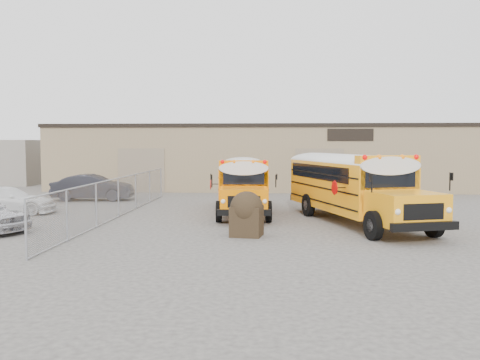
# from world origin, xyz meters

# --- Properties ---
(ground) EXTENTS (120.00, 120.00, 0.00)m
(ground) POSITION_xyz_m (0.00, 0.00, 0.00)
(ground) COLOR #44403E
(ground) RESTS_ON ground
(warehouse) EXTENTS (30.20, 10.20, 4.67)m
(warehouse) POSITION_xyz_m (-0.00, 19.99, 2.37)
(warehouse) COLOR #897454
(warehouse) RESTS_ON ground
(chainlink_fence) EXTENTS (0.07, 18.07, 1.81)m
(chainlink_fence) POSITION_xyz_m (-6.00, 3.00, 0.90)
(chainlink_fence) COLOR #97999F
(chainlink_fence) RESTS_ON ground
(school_bus_left) EXTENTS (2.87, 9.12, 2.63)m
(school_bus_left) POSITION_xyz_m (-0.86, 11.00, 1.52)
(school_bus_left) COLOR orange
(school_bus_left) RESTS_ON ground
(school_bus_right) EXTENTS (5.35, 10.35, 2.95)m
(school_bus_right) POSITION_xyz_m (2.53, 8.12, 1.71)
(school_bus_right) COLOR #FF9F14
(school_bus_right) RESTS_ON ground
(tarp_bundle) EXTENTS (1.23, 1.20, 1.63)m
(tarp_bundle) POSITION_xyz_m (0.07, -1.52, 0.84)
(tarp_bundle) COLOR black
(tarp_bundle) RESTS_ON ground
(car_white) EXTENTS (4.59, 2.23, 1.29)m
(car_white) POSITION_xyz_m (-11.61, 3.80, 0.64)
(car_white) COLOR white
(car_white) RESTS_ON ground
(car_dark) EXTENTS (4.75, 1.99, 1.52)m
(car_dark) POSITION_xyz_m (-9.59, 9.87, 0.76)
(car_dark) COLOR black
(car_dark) RESTS_ON ground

